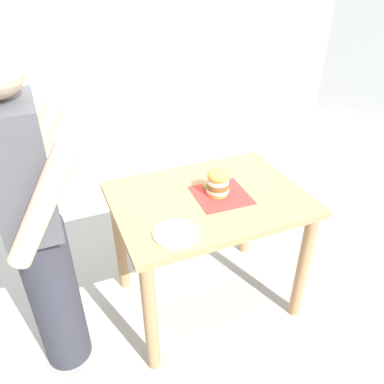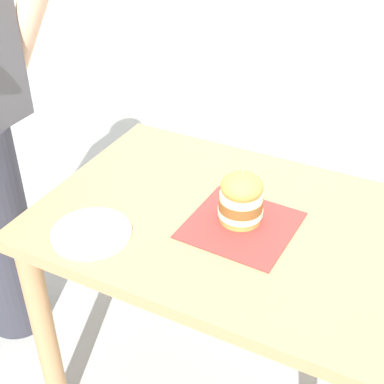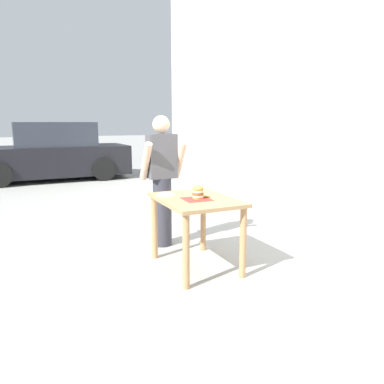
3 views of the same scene
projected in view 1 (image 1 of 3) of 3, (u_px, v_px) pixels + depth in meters
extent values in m
plane|color=#9E9E99|center=(206.00, 297.00, 2.47)|extent=(80.00, 80.00, 0.00)
cube|color=tan|center=(209.00, 199.00, 2.06)|extent=(0.77, 1.04, 0.04)
cylinder|color=tan|center=(303.00, 267.00, 2.17)|extent=(0.07, 0.07, 0.75)
cylinder|color=tan|center=(247.00, 209.00, 2.67)|extent=(0.07, 0.07, 0.75)
cylinder|color=tan|center=(150.00, 318.00, 1.86)|extent=(0.07, 0.07, 0.75)
cylinder|color=tan|center=(120.00, 241.00, 2.37)|extent=(0.07, 0.07, 0.75)
cube|color=red|center=(221.00, 195.00, 2.05)|extent=(0.30, 0.30, 0.00)
cylinder|color=gold|center=(218.00, 192.00, 2.05)|extent=(0.12, 0.12, 0.02)
cylinder|color=beige|center=(218.00, 189.00, 2.04)|extent=(0.13, 0.13, 0.02)
cylinder|color=brown|center=(218.00, 185.00, 2.03)|extent=(0.12, 0.12, 0.03)
cylinder|color=beige|center=(218.00, 181.00, 2.02)|extent=(0.12, 0.12, 0.02)
ellipsoid|color=gold|center=(219.00, 176.00, 2.00)|extent=(0.12, 0.12, 0.07)
cylinder|color=#D1B77F|center=(219.00, 169.00, 1.98)|extent=(0.00, 0.00, 0.05)
cylinder|color=#8EA83D|center=(207.00, 184.00, 2.12)|extent=(0.08, 0.09, 0.02)
cylinder|color=white|center=(176.00, 233.00, 1.76)|extent=(0.22, 0.22, 0.01)
cylinder|color=silver|center=(177.00, 233.00, 1.74)|extent=(0.04, 0.17, 0.01)
cylinder|color=silver|center=(175.00, 230.00, 1.77)|extent=(0.03, 0.17, 0.01)
cylinder|color=#33333D|center=(55.00, 296.00, 1.89)|extent=(0.24, 0.24, 0.90)
cube|color=#4C4C51|center=(19.00, 169.00, 1.50)|extent=(0.36, 0.22, 0.56)
cylinder|color=beige|center=(42.00, 206.00, 1.37)|extent=(0.09, 0.34, 0.50)
cylinder|color=beige|center=(35.00, 154.00, 1.73)|extent=(0.09, 0.34, 0.50)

